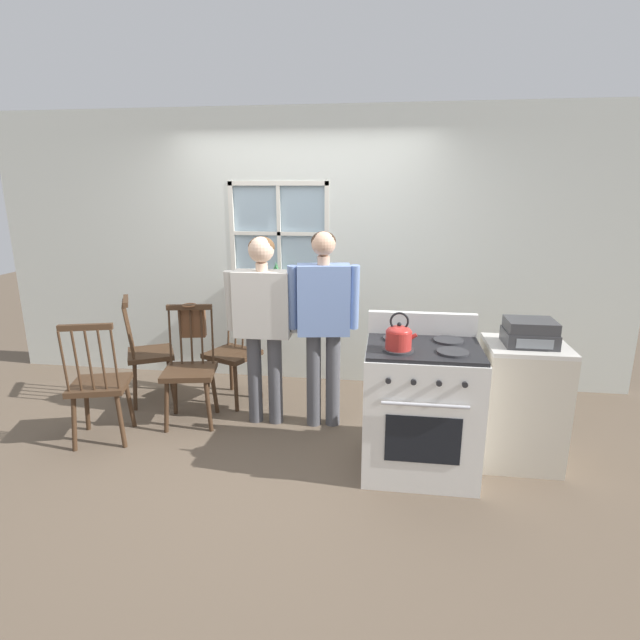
# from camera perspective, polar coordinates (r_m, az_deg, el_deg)

# --- Properties ---
(ground_plane) EXTENTS (16.00, 16.00, 0.00)m
(ground_plane) POSITION_cam_1_polar(r_m,az_deg,el_deg) (4.11, -4.90, -13.57)
(ground_plane) COLOR brown
(wall_back) EXTENTS (6.40, 0.16, 2.70)m
(wall_back) POSITION_cam_1_polar(r_m,az_deg,el_deg) (5.02, -1.62, 7.89)
(wall_back) COLOR silver
(wall_back) RESTS_ON ground_plane
(chair_by_window) EXTENTS (0.49, 0.47, 1.00)m
(chair_by_window) POSITION_cam_1_polar(r_m,az_deg,el_deg) (4.37, -14.65, -5.64)
(chair_by_window) COLOR #3D2819
(chair_by_window) RESTS_ON ground_plane
(chair_near_wall) EXTENTS (0.51, 0.50, 1.00)m
(chair_near_wall) POSITION_cam_1_polar(r_m,az_deg,el_deg) (4.28, -23.94, -6.90)
(chair_near_wall) COLOR #3D2819
(chair_near_wall) RESTS_ON ground_plane
(chair_center_cluster) EXTENTS (0.55, 0.56, 1.00)m
(chair_center_cluster) POSITION_cam_1_polar(r_m,az_deg,el_deg) (4.91, -19.04, -3.68)
(chair_center_cluster) COLOR #3D2819
(chair_center_cluster) RESTS_ON ground_plane
(chair_near_stove) EXTENTS (0.55, 0.54, 1.00)m
(chair_near_stove) POSITION_cam_1_polar(r_m,az_deg,el_deg) (4.73, -9.81, -3.78)
(chair_near_stove) COLOR #3D2819
(chair_near_stove) RESTS_ON ground_plane
(person_elderly_left) EXTENTS (0.61, 0.23, 1.58)m
(person_elderly_left) POSITION_cam_1_polar(r_m,az_deg,el_deg) (4.10, -6.54, 0.88)
(person_elderly_left) COLOR #4C4C51
(person_elderly_left) RESTS_ON ground_plane
(person_teen_center) EXTENTS (0.58, 0.27, 1.63)m
(person_teen_center) POSITION_cam_1_polar(r_m,az_deg,el_deg) (4.02, 0.39, 0.86)
(person_teen_center) COLOR #4C4C51
(person_teen_center) RESTS_ON ground_plane
(stove) EXTENTS (0.78, 0.68, 1.08)m
(stove) POSITION_cam_1_polar(r_m,az_deg,el_deg) (3.60, 11.41, -9.75)
(stove) COLOR white
(stove) RESTS_ON ground_plane
(kettle) EXTENTS (0.21, 0.17, 0.25)m
(kettle) POSITION_cam_1_polar(r_m,az_deg,el_deg) (3.28, 9.00, -1.84)
(kettle) COLOR red
(kettle) RESTS_ON stove
(potted_plant) EXTENTS (0.12, 0.12, 0.24)m
(potted_plant) POSITION_cam_1_polar(r_m,az_deg,el_deg) (5.03, -5.05, 4.97)
(potted_plant) COLOR #42474C
(potted_plant) RESTS_ON wall_back
(handbag) EXTENTS (0.23, 0.22, 0.31)m
(handbag) POSITION_cam_1_polar(r_m,az_deg,el_deg) (4.48, -14.39, -0.15)
(handbag) COLOR brown
(handbag) RESTS_ON chair_by_window
(side_counter) EXTENTS (0.55, 0.50, 0.90)m
(side_counter) POSITION_cam_1_polar(r_m,az_deg,el_deg) (3.93, 21.98, -8.82)
(side_counter) COLOR beige
(side_counter) RESTS_ON ground_plane
(stereo) EXTENTS (0.34, 0.29, 0.18)m
(stereo) POSITION_cam_1_polar(r_m,az_deg,el_deg) (3.73, 22.85, -1.35)
(stereo) COLOR #38383A
(stereo) RESTS_ON side_counter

